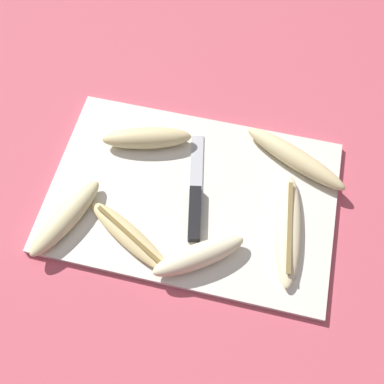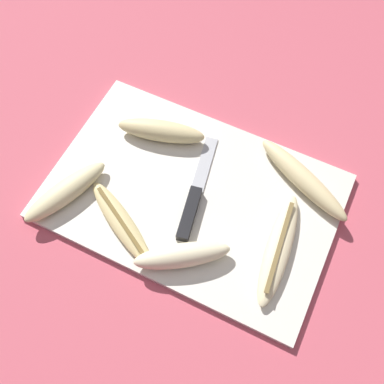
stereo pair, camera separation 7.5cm
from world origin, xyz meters
name	(u,v)px [view 1 (the left image)]	position (x,y,z in m)	size (l,w,h in m)	color
ground_plane	(192,198)	(0.00, 0.00, 0.00)	(4.00, 4.00, 0.00)	#C65160
cutting_board	(192,196)	(0.00, 0.00, 0.01)	(0.48, 0.32, 0.01)	silver
knife	(195,204)	(0.01, -0.02, 0.02)	(0.06, 0.20, 0.02)	black
banana_mellow_near	(147,138)	(-0.10, 0.08, 0.03)	(0.16, 0.08, 0.04)	beige
banana_bright_far	(199,256)	(0.04, -0.11, 0.03)	(0.15, 0.12, 0.04)	beige
banana_spotted_left	(129,236)	(-0.08, -0.10, 0.02)	(0.17, 0.12, 0.02)	#DBC684
banana_ripe_center	(295,158)	(0.16, 0.10, 0.03)	(0.19, 0.12, 0.03)	beige
banana_soft_right	(65,217)	(-0.19, -0.09, 0.03)	(0.10, 0.16, 0.03)	beige
banana_cream_curved	(288,229)	(0.17, -0.03, 0.02)	(0.06, 0.20, 0.02)	beige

